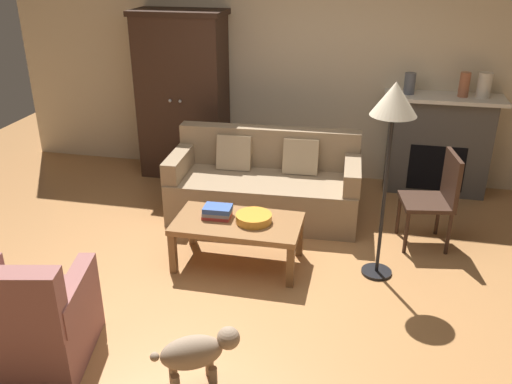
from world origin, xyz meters
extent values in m
plane|color=#B27A47|center=(0.00, 0.00, 0.00)|extent=(9.60, 9.60, 0.00)
cube|color=beige|center=(0.00, 2.55, 1.40)|extent=(7.20, 0.10, 2.80)
cube|color=#4C4947|center=(1.55, 2.30, 0.54)|extent=(1.10, 0.36, 1.08)
cube|color=black|center=(1.55, 2.12, 0.34)|extent=(0.60, 0.01, 0.52)
cube|color=white|center=(1.55, 2.28, 1.10)|extent=(1.26, 0.48, 0.04)
cube|color=#382319|center=(-1.40, 2.22, 0.94)|extent=(1.00, 0.52, 1.89)
cube|color=#2F1E15|center=(-1.40, 2.22, 1.92)|extent=(1.06, 0.55, 0.06)
sphere|color=#ADAFB5|center=(-1.46, 1.95, 0.98)|extent=(0.04, 0.04, 0.04)
sphere|color=#ADAFB5|center=(-1.34, 1.95, 0.98)|extent=(0.04, 0.04, 0.04)
cube|color=#937A5B|center=(-0.22, 1.23, 0.22)|extent=(1.94, 0.93, 0.44)
cube|color=#937A5B|center=(-0.23, 1.57, 0.65)|extent=(1.91, 0.27, 0.42)
cube|color=#937A5B|center=(-1.10, 1.19, 0.55)|extent=(0.20, 0.80, 0.22)
cube|color=#937A5B|center=(0.66, 1.28, 0.55)|extent=(0.20, 0.80, 0.22)
cube|color=tan|center=(-0.58, 1.42, 0.61)|extent=(0.37, 0.20, 0.37)
cube|color=tan|center=(0.12, 1.45, 0.61)|extent=(0.37, 0.20, 0.37)
cube|color=olive|center=(-0.25, 0.27, 0.39)|extent=(1.10, 0.60, 0.05)
cube|color=brown|center=(-0.76, 0.01, 0.18)|extent=(0.06, 0.06, 0.37)
cube|color=brown|center=(0.26, 0.01, 0.18)|extent=(0.06, 0.06, 0.37)
cube|color=brown|center=(-0.76, 0.53, 0.18)|extent=(0.06, 0.06, 0.37)
cube|color=brown|center=(0.26, 0.53, 0.18)|extent=(0.06, 0.06, 0.37)
cylinder|color=orange|center=(-0.11, 0.29, 0.46)|extent=(0.31, 0.31, 0.07)
cube|color=#B73833|center=(-0.45, 0.30, 0.43)|extent=(0.24, 0.18, 0.03)
cube|color=gray|center=(-0.44, 0.30, 0.46)|extent=(0.25, 0.18, 0.03)
cube|color=#38569E|center=(-0.44, 0.31, 0.50)|extent=(0.25, 0.18, 0.04)
cylinder|color=#565B66|center=(1.17, 2.28, 1.23)|extent=(0.12, 0.12, 0.23)
cylinder|color=#A86042|center=(1.73, 2.28, 1.25)|extent=(0.11, 0.11, 0.26)
cylinder|color=beige|center=(1.93, 2.28, 1.25)|extent=(0.14, 0.14, 0.27)
cube|color=#935B56|center=(-1.32, -1.21, 0.21)|extent=(0.90, 0.90, 0.42)
cube|color=#935B56|center=(-1.00, -1.14, 0.52)|extent=(0.26, 0.71, 0.20)
cube|color=#382319|center=(1.36, 0.99, 0.43)|extent=(0.51, 0.51, 0.04)
cylinder|color=#382319|center=(1.14, 1.15, 0.21)|extent=(0.04, 0.04, 0.41)
cylinder|color=#382319|center=(1.20, 0.77, 0.21)|extent=(0.04, 0.04, 0.41)
cylinder|color=#382319|center=(1.52, 1.21, 0.21)|extent=(0.04, 0.04, 0.41)
cylinder|color=#382319|center=(1.58, 0.84, 0.21)|extent=(0.04, 0.04, 0.41)
cube|color=#382319|center=(1.56, 1.03, 0.68)|extent=(0.11, 0.44, 0.45)
cylinder|color=black|center=(0.96, 0.36, 0.01)|extent=(0.26, 0.26, 0.02)
cylinder|color=black|center=(0.96, 0.36, 0.72)|extent=(0.03, 0.03, 1.43)
cone|color=beige|center=(0.96, 0.36, 1.54)|extent=(0.36, 0.36, 0.26)
ellipsoid|color=gray|center=(-0.18, -1.22, 0.25)|extent=(0.45, 0.37, 0.22)
sphere|color=gray|center=(0.03, -1.11, 0.31)|extent=(0.15, 0.15, 0.15)
cylinder|color=gray|center=(-0.10, -1.12, 0.07)|extent=(0.06, 0.06, 0.14)
cylinder|color=gray|center=(-0.05, -1.22, 0.07)|extent=(0.06, 0.06, 0.14)
cylinder|color=gray|center=(-0.31, -1.23, 0.07)|extent=(0.06, 0.06, 0.14)
cylinder|color=gray|center=(-0.26, -1.33, 0.07)|extent=(0.06, 0.06, 0.14)
sphere|color=gray|center=(-0.38, -1.33, 0.27)|extent=(0.06, 0.06, 0.06)
camera|label=1|loc=(0.80, -3.80, 2.59)|focal=38.38mm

